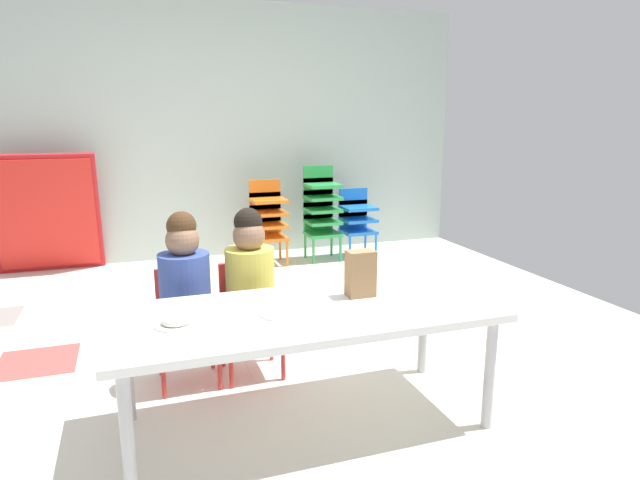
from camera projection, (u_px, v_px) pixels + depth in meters
ground_plane at (282, 362)px, 3.21m from camera, size 5.24×5.39×0.02m
back_wall at (209, 132)px, 5.42m from camera, size 5.24×0.10×2.48m
craft_table at (306, 319)px, 2.45m from camera, size 1.70×0.72×0.55m
seated_child_near_camera at (185, 283)px, 2.83m from camera, size 0.33×0.33×0.92m
seated_child_middle_seat at (250, 276)px, 2.94m from camera, size 0.35×0.35×0.92m
kid_chair_orange_stack at (268, 217)px, 5.25m from camera, size 0.32×0.30×0.80m
kid_chair_green_stack at (321, 207)px, 5.41m from camera, size 0.32×0.30×0.92m
kid_chair_blue_stack at (357, 217)px, 5.56m from camera, size 0.32×0.30×0.68m
folded_activity_table at (46, 214)px, 4.91m from camera, size 0.90×0.29×1.09m
paper_bag_brown at (361, 274)px, 2.60m from camera, size 0.13×0.09×0.22m
paper_plate_near_edge at (177, 324)px, 2.25m from camera, size 0.18×0.18×0.01m
paper_plate_center_table at (280, 313)px, 2.37m from camera, size 0.18×0.18×0.01m
donut_powdered_on_plate at (176, 320)px, 2.24m from camera, size 0.12×0.12×0.03m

